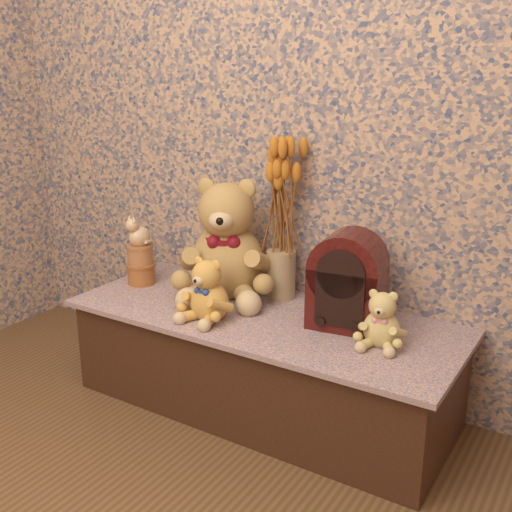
# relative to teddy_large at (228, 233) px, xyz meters

# --- Properties ---
(display_shelf) EXTENTS (1.48, 0.60, 0.38)m
(display_shelf) POSITION_rel_teddy_large_xyz_m (0.24, -0.12, -0.45)
(display_shelf) COLOR #3D457D
(display_shelf) RESTS_ON ground
(teddy_large) EXTENTS (0.56, 0.60, 0.51)m
(teddy_large) POSITION_rel_teddy_large_xyz_m (0.00, 0.00, 0.00)
(teddy_large) COLOR #AE8243
(teddy_large) RESTS_ON display_shelf
(teddy_medium) EXTENTS (0.21, 0.24, 0.25)m
(teddy_medium) POSITION_rel_teddy_large_xyz_m (0.09, -0.25, -0.13)
(teddy_medium) COLOR gold
(teddy_medium) RESTS_ON display_shelf
(teddy_small) EXTENTS (0.19, 0.21, 0.21)m
(teddy_small) POSITION_rel_teddy_large_xyz_m (0.71, -0.13, -0.15)
(teddy_small) COLOR #DEBE69
(teddy_small) RESTS_ON display_shelf
(cathedral_radio) EXTENTS (0.27, 0.21, 0.35)m
(cathedral_radio) POSITION_rel_teddy_large_xyz_m (0.54, -0.05, -0.08)
(cathedral_radio) COLOR #360A09
(cathedral_radio) RESTS_ON display_shelf
(ceramic_vase) EXTENTS (0.14, 0.14, 0.19)m
(ceramic_vase) POSITION_rel_teddy_large_xyz_m (0.20, 0.07, -0.16)
(ceramic_vase) COLOR tan
(ceramic_vase) RESTS_ON display_shelf
(dried_stalks) EXTENTS (0.28, 0.28, 0.41)m
(dried_stalks) POSITION_rel_teddy_large_xyz_m (0.20, 0.07, 0.15)
(dried_stalks) COLOR #C36D1F
(dried_stalks) RESTS_ON ceramic_vase
(biscuit_tin_lower) EXTENTS (0.15, 0.15, 0.09)m
(biscuit_tin_lower) POSITION_rel_teddy_large_xyz_m (-0.38, -0.10, -0.21)
(biscuit_tin_lower) COLOR #B18634
(biscuit_tin_lower) RESTS_ON display_shelf
(biscuit_tin_upper) EXTENTS (0.14, 0.14, 0.08)m
(biscuit_tin_upper) POSITION_rel_teddy_large_xyz_m (-0.38, -0.10, -0.13)
(biscuit_tin_upper) COLOR tan
(biscuit_tin_upper) RESTS_ON biscuit_tin_lower
(cat_figurine) EXTENTS (0.12, 0.13, 0.13)m
(cat_figurine) POSITION_rel_teddy_large_xyz_m (-0.38, -0.10, -0.02)
(cat_figurine) COLOR silver
(cat_figurine) RESTS_ON biscuit_tin_upper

